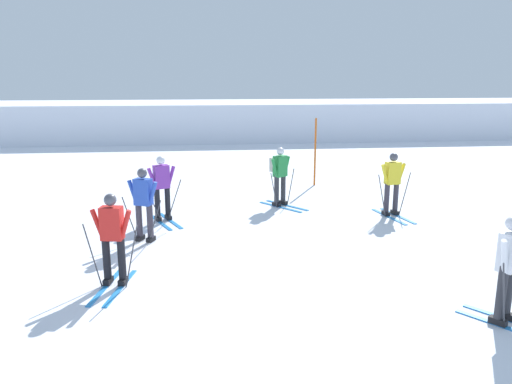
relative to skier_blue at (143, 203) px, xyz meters
name	(u,v)px	position (x,y,z in m)	size (l,w,h in m)	color
ground_plane	(253,282)	(2.24, -2.54, -0.92)	(120.00, 120.00, 0.00)	silver
far_snow_ridge	(218,120)	(2.24, 19.03, 0.14)	(80.00, 6.04, 2.10)	silver
skier_blue	(143,203)	(0.00, 0.00, 0.00)	(0.99, 1.61, 1.71)	silver
skier_yellow	(392,182)	(6.39, 1.55, 0.00)	(0.98, 1.64, 1.71)	#237AC6
skier_purple	(162,186)	(0.28, 1.68, 0.00)	(0.98, 1.61, 1.71)	#237AC6
skier_red	(112,237)	(-0.28, -2.41, 0.00)	(0.99, 1.64, 1.71)	#237AC6
skier_white	(508,267)	(5.93, -4.49, 0.00)	(1.27, 1.49, 1.71)	#237AC6
skier_green	(280,173)	(3.54, 2.89, 0.04)	(1.29, 1.48, 1.71)	#237AC6
trail_marker_pole	(315,152)	(5.15, 5.49, 0.23)	(0.06, 0.06, 2.30)	#C65614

